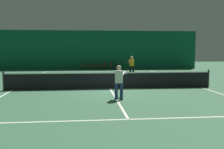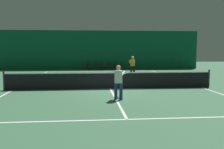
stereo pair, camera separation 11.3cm
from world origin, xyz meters
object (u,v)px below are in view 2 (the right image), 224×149
(tennis_net, at_px, (110,80))
(courtside_chair_0, at_px, (84,65))
(courtside_chair_3, at_px, (104,65))
(courtside_chair_1, at_px, (91,65))
(player_near, at_px, (119,80))
(player_far, at_px, (133,64))
(courtside_chair_5, at_px, (118,65))
(courtside_chair_4, at_px, (111,65))
(courtside_chair_2, at_px, (98,65))

(tennis_net, bearing_deg, courtside_chair_0, 97.25)
(courtside_chair_3, bearing_deg, courtside_chair_1, -90.00)
(tennis_net, bearing_deg, player_near, -87.90)
(courtside_chair_1, xyz_separation_m, courtside_chair_3, (1.52, 0.00, 0.00))
(player_far, height_order, courtside_chair_0, player_far)
(tennis_net, xyz_separation_m, courtside_chair_0, (-1.76, 13.82, -0.03))
(courtside_chair_5, bearing_deg, courtside_chair_0, -90.00)
(player_far, relative_size, courtside_chair_0, 2.01)
(courtside_chair_3, bearing_deg, courtside_chair_4, 90.00)
(courtside_chair_2, bearing_deg, tennis_net, 0.97)
(courtside_chair_2, relative_size, courtside_chair_5, 1.00)
(courtside_chair_1, bearing_deg, courtside_chair_5, 90.00)
(player_far, xyz_separation_m, courtside_chair_2, (-2.81, 6.57, -0.50))
(courtside_chair_1, bearing_deg, tennis_net, 4.12)
(player_near, xyz_separation_m, courtside_chair_1, (-1.11, 16.95, -0.43))
(tennis_net, relative_size, courtside_chair_1, 14.29)
(courtside_chair_5, bearing_deg, player_far, 4.54)
(player_far, bearing_deg, courtside_chair_2, -134.68)
(tennis_net, height_order, courtside_chair_4, tennis_net)
(courtside_chair_3, relative_size, courtside_chair_5, 1.00)
(courtside_chair_1, bearing_deg, courtside_chair_4, 90.00)
(courtside_chair_1, xyz_separation_m, courtside_chair_4, (2.29, 0.00, 0.00))
(player_near, xyz_separation_m, courtside_chair_0, (-1.87, 16.95, -0.43))
(player_far, xyz_separation_m, courtside_chair_3, (-2.05, 6.57, -0.50))
(courtside_chair_4, height_order, courtside_chair_5, same)
(courtside_chair_4, bearing_deg, courtside_chair_0, -90.00)
(tennis_net, relative_size, player_near, 7.65)
(player_near, relative_size, courtside_chair_1, 1.87)
(courtside_chair_0, relative_size, courtside_chair_5, 1.00)
(courtside_chair_0, bearing_deg, player_far, 33.41)
(tennis_net, height_order, player_near, player_near)
(player_far, relative_size, courtside_chair_5, 2.01)
(courtside_chair_3, relative_size, courtside_chair_4, 1.00)
(courtside_chair_2, relative_size, courtside_chair_4, 1.00)
(courtside_chair_0, bearing_deg, player_near, 6.30)
(player_far, distance_m, courtside_chair_3, 6.90)
(player_far, bearing_deg, courtside_chair_3, -140.52)
(courtside_chair_0, bearing_deg, courtside_chair_5, 90.00)
(player_near, xyz_separation_m, courtside_chair_4, (1.18, 16.95, -0.43))
(courtside_chair_3, bearing_deg, courtside_chair_2, -90.00)
(courtside_chair_3, bearing_deg, player_far, 17.30)
(courtside_chair_0, height_order, courtside_chair_1, same)
(courtside_chair_4, bearing_deg, player_far, 11.06)
(tennis_net, height_order, courtside_chair_1, tennis_net)
(courtside_chair_1, distance_m, courtside_chair_3, 1.52)
(courtside_chair_4, bearing_deg, courtside_chair_2, -90.00)
(player_near, relative_size, courtside_chair_0, 1.87)
(player_near, relative_size, courtside_chair_2, 1.87)
(tennis_net, height_order, player_far, player_far)
(courtside_chair_2, bearing_deg, courtside_chair_1, -90.00)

